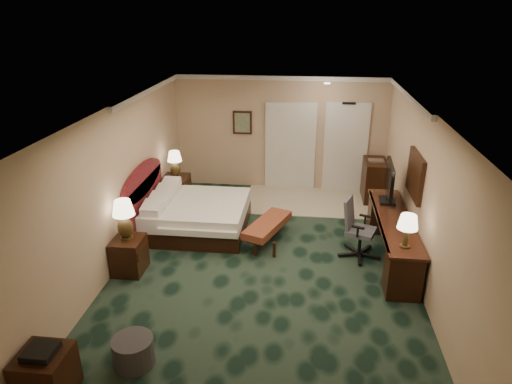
# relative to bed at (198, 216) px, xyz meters

# --- Properties ---
(floor) EXTENTS (5.00, 7.50, 0.00)m
(floor) POSITION_rel_bed_xyz_m (1.45, -1.21, -0.30)
(floor) COLOR black
(floor) RESTS_ON ground
(ceiling) EXTENTS (5.00, 7.50, 0.00)m
(ceiling) POSITION_rel_bed_xyz_m (1.45, -1.21, 2.40)
(ceiling) COLOR silver
(ceiling) RESTS_ON wall_back
(wall_back) EXTENTS (5.00, 0.00, 2.70)m
(wall_back) POSITION_rel_bed_xyz_m (1.45, 2.54, 1.05)
(wall_back) COLOR tan
(wall_back) RESTS_ON ground
(wall_front) EXTENTS (5.00, 0.00, 2.70)m
(wall_front) POSITION_rel_bed_xyz_m (1.45, -4.96, 1.05)
(wall_front) COLOR tan
(wall_front) RESTS_ON ground
(wall_left) EXTENTS (0.00, 7.50, 2.70)m
(wall_left) POSITION_rel_bed_xyz_m (-1.05, -1.21, 1.05)
(wall_left) COLOR tan
(wall_left) RESTS_ON ground
(wall_right) EXTENTS (0.00, 7.50, 2.70)m
(wall_right) POSITION_rel_bed_xyz_m (3.95, -1.21, 1.05)
(wall_right) COLOR tan
(wall_right) RESTS_ON ground
(crown_molding) EXTENTS (5.00, 7.50, 0.10)m
(crown_molding) POSITION_rel_bed_xyz_m (1.45, -1.21, 2.35)
(crown_molding) COLOR silver
(crown_molding) RESTS_ON wall_back
(tile_patch) EXTENTS (3.20, 1.70, 0.01)m
(tile_patch) POSITION_rel_bed_xyz_m (2.35, 1.69, -0.30)
(tile_patch) COLOR #C0B3A3
(tile_patch) RESTS_ON ground
(headboard) EXTENTS (0.12, 2.00, 1.40)m
(headboard) POSITION_rel_bed_xyz_m (-0.99, -0.21, 0.40)
(headboard) COLOR #480C0B
(headboard) RESTS_ON ground
(entry_door) EXTENTS (1.02, 0.06, 2.18)m
(entry_door) POSITION_rel_bed_xyz_m (3.00, 2.51, 0.75)
(entry_door) COLOR silver
(entry_door) RESTS_ON ground
(closet_doors) EXTENTS (1.20, 0.06, 2.10)m
(closet_doors) POSITION_rel_bed_xyz_m (1.70, 2.50, 0.75)
(closet_doors) COLOR #B8B5A2
(closet_doors) RESTS_ON ground
(wall_art) EXTENTS (0.45, 0.06, 0.55)m
(wall_art) POSITION_rel_bed_xyz_m (0.55, 2.50, 1.30)
(wall_art) COLOR #405C4B
(wall_art) RESTS_ON wall_back
(wall_mirror) EXTENTS (0.05, 0.95, 0.75)m
(wall_mirror) POSITION_rel_bed_xyz_m (3.91, -0.61, 1.25)
(wall_mirror) COLOR white
(wall_mirror) RESTS_ON wall_right
(bed) EXTENTS (1.90, 1.76, 0.60)m
(bed) POSITION_rel_bed_xyz_m (0.00, 0.00, 0.00)
(bed) COLOR silver
(bed) RESTS_ON ground
(nightstand_near) EXTENTS (0.48, 0.56, 0.61)m
(nightstand_near) POSITION_rel_bed_xyz_m (-0.79, -1.64, 0.00)
(nightstand_near) COLOR black
(nightstand_near) RESTS_ON ground
(nightstand_far) EXTENTS (0.54, 0.61, 0.67)m
(nightstand_far) POSITION_rel_bed_xyz_m (-0.76, 1.16, 0.03)
(nightstand_far) COLOR black
(nightstand_far) RESTS_ON ground
(lamp_near) EXTENTS (0.40, 0.40, 0.68)m
(lamp_near) POSITION_rel_bed_xyz_m (-0.82, -1.60, 0.64)
(lamp_near) COLOR #302413
(lamp_near) RESTS_ON nightstand_near
(lamp_far) EXTENTS (0.33, 0.33, 0.59)m
(lamp_far) POSITION_rel_bed_xyz_m (-0.75, 1.16, 0.66)
(lamp_far) COLOR #302413
(lamp_far) RESTS_ON nightstand_far
(bed_bench) EXTENTS (0.87, 1.35, 0.43)m
(bed_bench) POSITION_rel_bed_xyz_m (1.42, -0.36, -0.09)
(bed_bench) COLOR maroon
(bed_bench) RESTS_ON ground
(ottoman) EXTENTS (0.63, 0.63, 0.37)m
(ottoman) POSITION_rel_bed_xyz_m (0.05, -3.71, -0.12)
(ottoman) COLOR #28282D
(ottoman) RESTS_ON ground
(side_table) EXTENTS (0.55, 0.55, 0.60)m
(side_table) POSITION_rel_bed_xyz_m (-0.75, -4.31, -0.00)
(side_table) COLOR black
(side_table) RESTS_ON ground
(desk) EXTENTS (0.58, 2.70, 0.78)m
(desk) POSITION_rel_bed_xyz_m (3.64, -0.71, 0.09)
(desk) COLOR black
(desk) RESTS_ON ground
(tv) EXTENTS (0.15, 0.97, 0.75)m
(tv) POSITION_rel_bed_xyz_m (3.62, 0.02, 0.85)
(tv) COLOR black
(tv) RESTS_ON desk
(desk_lamp) EXTENTS (0.37, 0.37, 0.54)m
(desk_lamp) POSITION_rel_bed_xyz_m (3.63, -1.71, 0.75)
(desk_lamp) COLOR #302413
(desk_lamp) RESTS_ON desk
(desk_chair) EXTENTS (0.79, 0.76, 1.07)m
(desk_chair) POSITION_rel_bed_xyz_m (3.10, -0.68, 0.23)
(desk_chair) COLOR #44434F
(desk_chair) RESTS_ON ground
(minibar) EXTENTS (0.49, 0.88, 0.93)m
(minibar) POSITION_rel_bed_xyz_m (3.66, 1.99, 0.16)
(minibar) COLOR black
(minibar) RESTS_ON ground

